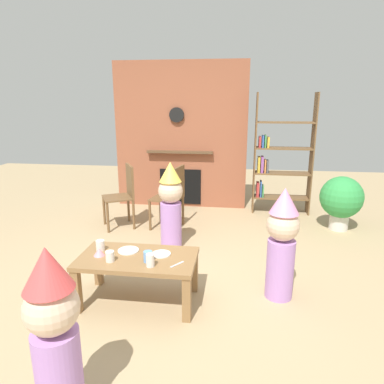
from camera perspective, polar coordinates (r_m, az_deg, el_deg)
ground_plane at (r=3.72m, az=-3.20°, el=-13.91°), size 12.00×12.00×0.00m
brick_fireplace_feature at (r=5.90m, az=-1.83°, el=9.09°), size 2.20×0.28×2.40m
bookshelf at (r=5.71m, az=13.87°, el=5.21°), size 0.90×0.28×1.90m
coffee_table at (r=3.22m, az=-8.89°, el=-11.60°), size 1.05×0.57×0.44m
paper_cup_near_left at (r=2.98m, az=-6.85°, el=-11.05°), size 0.07×0.07×0.11m
paper_cup_near_right at (r=3.06m, az=-7.23°, el=-10.45°), size 0.08×0.08×0.10m
paper_cup_center at (r=3.12m, az=-13.29°, el=-10.23°), size 0.07×0.07×0.09m
paper_cup_far_left at (r=3.36m, az=-14.80°, el=-8.46°), size 0.08×0.08×0.10m
paper_plate_front at (r=3.19m, az=-5.06°, el=-10.08°), size 0.17×0.17×0.01m
paper_plate_rear at (r=3.30m, az=-10.39°, el=-9.40°), size 0.19×0.19×0.01m
birthday_cake_slice at (r=3.26m, az=-14.99°, el=-9.46°), size 0.10×0.10×0.07m
table_fork at (r=3.01m, az=-2.46°, el=-11.77°), size 0.10×0.13×0.01m
child_with_cone_hat at (r=2.16m, az=-21.60°, el=-20.71°), size 0.30×0.30×1.07m
child_in_pink at (r=3.27m, az=14.51°, el=-7.79°), size 0.29×0.29×1.05m
child_by_the_chairs at (r=4.23m, az=-3.51°, el=-1.87°), size 0.30×0.30×1.08m
dining_chair_left at (r=5.06m, az=-11.08°, el=-0.02°), size 0.54×0.54×0.90m
dining_chair_middle at (r=4.88m, az=-3.22°, el=-0.31°), size 0.47×0.47×0.90m
potted_plant_tall at (r=5.29m, az=23.26°, el=-1.05°), size 0.59×0.59×0.76m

